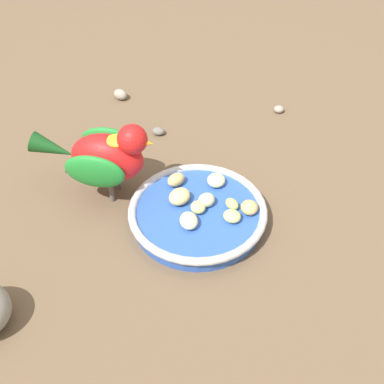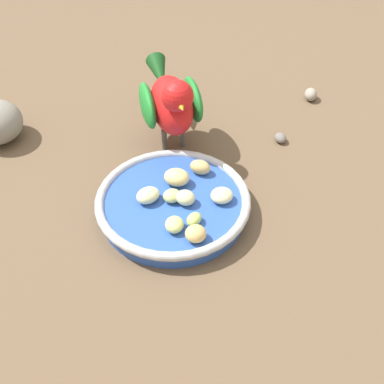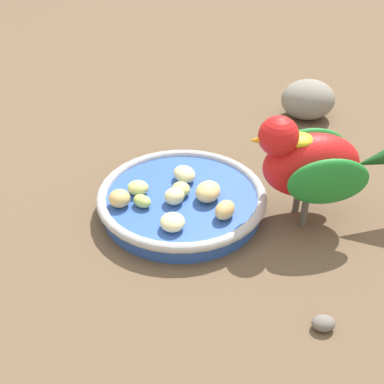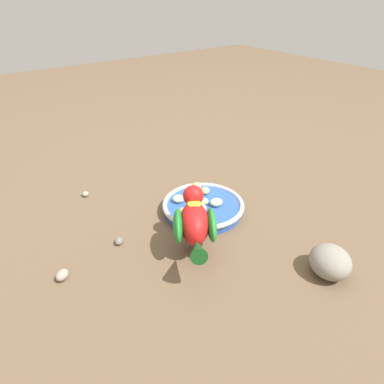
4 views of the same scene
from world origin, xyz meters
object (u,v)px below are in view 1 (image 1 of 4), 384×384
(apple_piece_4, at_px, (232,216))
(apple_piece_1, at_px, (176,180))
(apple_piece_8, at_px, (195,208))
(apple_piece_0, at_px, (180,196))
(apple_piece_3, at_px, (233,205))
(feeding_bowl, at_px, (199,213))
(pebble_2, at_px, (279,109))
(pebble_1, at_px, (158,131))
(apple_piece_5, at_px, (216,180))
(apple_piece_2, at_px, (189,221))
(apple_piece_6, at_px, (206,200))
(apple_piece_7, at_px, (249,207))
(parrot, at_px, (105,155))
(pebble_0, at_px, (120,94))

(apple_piece_4, bearing_deg, apple_piece_1, -64.55)
(apple_piece_4, height_order, apple_piece_8, same)
(apple_piece_0, relative_size, apple_piece_3, 1.49)
(feeding_bowl, relative_size, pebble_2, 10.60)
(apple_piece_0, bearing_deg, pebble_1, -99.56)
(apple_piece_0, relative_size, apple_piece_5, 1.18)
(apple_piece_1, xyz_separation_m, apple_piece_5, (-0.06, 0.02, -0.00))
(apple_piece_4, bearing_deg, apple_piece_2, -12.56)
(apple_piece_6, height_order, apple_piece_7, same)
(apple_piece_8, height_order, parrot, parrot)
(apple_piece_7, bearing_deg, apple_piece_2, -5.03)
(apple_piece_3, bearing_deg, apple_piece_5, -88.57)
(parrot, bearing_deg, apple_piece_5, 10.28)
(apple_piece_3, relative_size, pebble_0, 0.81)
(apple_piece_1, height_order, parrot, parrot)
(apple_piece_7, xyz_separation_m, parrot, (0.18, -0.14, 0.05))
(feeding_bowl, distance_m, apple_piece_0, 0.04)
(apple_piece_4, bearing_deg, parrot, -44.87)
(apple_piece_6, bearing_deg, apple_piece_2, 36.78)
(apple_piece_5, height_order, apple_piece_7, apple_piece_7)
(feeding_bowl, relative_size, apple_piece_3, 8.78)
(apple_piece_1, distance_m, apple_piece_4, 0.12)
(apple_piece_2, bearing_deg, pebble_1, -98.70)
(apple_piece_6, bearing_deg, pebble_1, -89.67)
(apple_piece_7, height_order, parrot, parrot)
(apple_piece_6, distance_m, apple_piece_7, 0.07)
(apple_piece_0, distance_m, apple_piece_8, 0.03)
(feeding_bowl, bearing_deg, apple_piece_6, -154.72)
(apple_piece_5, relative_size, pebble_2, 1.52)
(apple_piece_2, xyz_separation_m, pebble_1, (-0.04, -0.26, -0.03))
(apple_piece_6, relative_size, pebble_0, 0.89)
(apple_piece_2, height_order, apple_piece_4, apple_piece_2)
(parrot, relative_size, pebble_0, 6.13)
(pebble_0, bearing_deg, apple_piece_3, 99.84)
(apple_piece_4, distance_m, parrot, 0.22)
(parrot, bearing_deg, apple_piece_4, -11.77)
(apple_piece_6, bearing_deg, apple_piece_5, -131.08)
(apple_piece_4, relative_size, pebble_1, 1.17)
(apple_piece_3, relative_size, apple_piece_7, 0.90)
(apple_piece_3, relative_size, apple_piece_6, 0.92)
(apple_piece_4, bearing_deg, apple_piece_5, -96.87)
(apple_piece_0, relative_size, apple_piece_1, 1.19)
(apple_piece_5, relative_size, apple_piece_8, 1.24)
(pebble_0, bearing_deg, apple_piece_7, 102.15)
(apple_piece_6, xyz_separation_m, parrot, (0.13, -0.10, 0.05))
(apple_piece_7, relative_size, pebble_0, 0.91)
(apple_piece_1, relative_size, apple_piece_8, 1.22)
(feeding_bowl, distance_m, apple_piece_1, 0.07)
(apple_piece_0, distance_m, pebble_0, 0.35)
(feeding_bowl, bearing_deg, apple_piece_8, 12.01)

